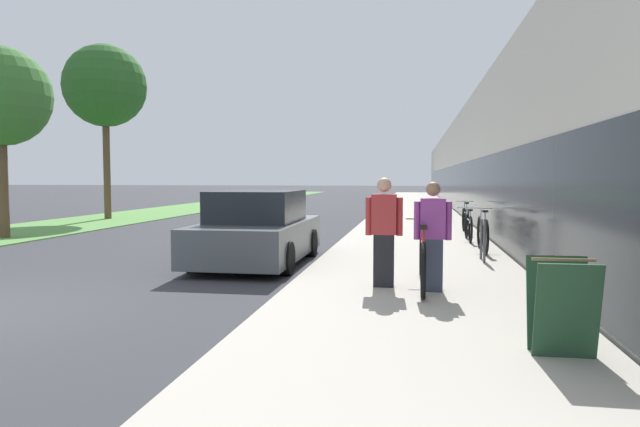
{
  "coord_description": "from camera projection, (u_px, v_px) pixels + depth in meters",
  "views": [
    {
      "loc": [
        5.87,
        -6.09,
        1.75
      ],
      "look_at": [
        2.93,
        11.66,
        0.6
      ],
      "focal_mm": 32.0,
      "sensor_mm": 36.0,
      "label": 1
    }
  ],
  "objects": [
    {
      "name": "person_rider",
      "position": [
        433.0,
        236.0,
        8.16
      ],
      "size": [
        0.53,
        0.21,
        1.57
      ],
      "color": "#33384C",
      "rests_on": "sidewalk_slab"
    },
    {
      "name": "sandwich_board_sign",
      "position": [
        562.0,
        306.0,
        5.25
      ],
      "size": [
        0.56,
        0.56,
        0.9
      ],
      "color": "#23472D",
      "rests_on": "sidewalk_slab"
    },
    {
      "name": "cruiser_bike_nearest",
      "position": [
        483.0,
        233.0,
        12.55
      ],
      "size": [
        0.52,
        1.84,
        0.95
      ],
      "color": "black",
      "rests_on": "sidewalk_slab"
    },
    {
      "name": "cruiser_bike_middle",
      "position": [
        468.0,
        227.0,
        14.69
      ],
      "size": [
        0.52,
        1.77,
        0.85
      ],
      "color": "black",
      "rests_on": "sidewalk_slab"
    },
    {
      "name": "street_tree_near",
      "position": [
        0.0,
        97.0,
        15.96
      ],
      "size": [
        2.78,
        2.78,
        5.41
      ],
      "color": "brown",
      "rests_on": "ground"
    },
    {
      "name": "person_bystander",
      "position": [
        384.0,
        232.0,
        8.5
      ],
      "size": [
        0.55,
        0.22,
        1.63
      ],
      "color": "black",
      "rests_on": "sidewalk_slab"
    },
    {
      "name": "street_tree_far",
      "position": [
        105.0,
        86.0,
        23.29
      ],
      "size": [
        3.33,
        3.33,
        7.15
      ],
      "color": "brown",
      "rests_on": "ground"
    },
    {
      "name": "parked_sedan_curbside",
      "position": [
        257.0,
        231.0,
        11.47
      ],
      "size": [
        1.96,
        4.06,
        1.48
      ],
      "color": "#4C5156",
      "rests_on": "ground"
    },
    {
      "name": "bike_rack_hoop",
      "position": [
        483.0,
        235.0,
        11.12
      ],
      "size": [
        0.05,
        0.6,
        0.84
      ],
      "color": "#4C4C51",
      "rests_on": "sidewalk_slab"
    },
    {
      "name": "cruiser_bike_farthest",
      "position": [
        465.0,
        219.0,
        16.8
      ],
      "size": [
        0.52,
        1.77,
        0.93
      ],
      "color": "black",
      "rests_on": "sidewalk_slab"
    },
    {
      "name": "sidewalk_slab",
      "position": [
        415.0,
        213.0,
        26.78
      ],
      "size": [
        3.84,
        70.0,
        0.11
      ],
      "color": "#BCB5A5",
      "rests_on": "ground"
    },
    {
      "name": "lawn_strip",
      "position": [
        196.0,
        207.0,
        32.75
      ],
      "size": [
        4.32,
        70.0,
        0.03
      ],
      "color": "#5B9347",
      "rests_on": "ground"
    },
    {
      "name": "storefront_facade",
      "position": [
        535.0,
        167.0,
        33.37
      ],
      "size": [
        10.01,
        70.0,
        4.72
      ],
      "color": "#BCB7AD",
      "rests_on": "ground"
    },
    {
      "name": "tandem_bicycle",
      "position": [
        422.0,
        259.0,
        8.52
      ],
      "size": [
        0.52,
        2.59,
        0.98
      ],
      "color": "black",
      "rests_on": "sidewalk_slab"
    }
  ]
}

